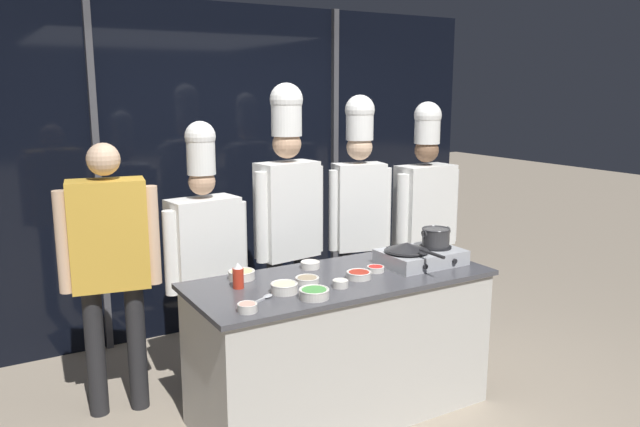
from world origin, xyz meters
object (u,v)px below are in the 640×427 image
(serving_spoon_slotted, at_px, (264,298))
(chef_line, at_px, (359,200))
(prep_bowl_noodles, at_px, (284,287))
(prep_bowl_bean_sprouts, at_px, (340,283))
(person_guest, at_px, (110,254))
(prep_bowl_shrimp, at_px, (247,307))
(prep_bowl_mushrooms, at_px, (307,279))
(portable_stove, at_px, (421,257))
(chef_sous, at_px, (288,206))
(prep_bowl_ginger, at_px, (242,274))
(squeeze_bottle_chili, at_px, (238,276))
(prep_bowl_onion, at_px, (310,264))
(prep_bowl_chili_flakes, at_px, (359,274))
(stock_pot, at_px, (436,237))
(prep_bowl_bell_pepper, at_px, (376,268))
(chef_head, at_px, (204,244))
(frying_pan, at_px, (407,247))
(chef_pastry, at_px, (425,207))
(prep_bowl_scallions, at_px, (314,293))

(serving_spoon_slotted, distance_m, chef_line, 1.55)
(prep_bowl_noodles, relative_size, serving_spoon_slotted, 0.78)
(prep_bowl_bean_sprouts, height_order, person_guest, person_guest)
(prep_bowl_shrimp, bearing_deg, prep_bowl_mushrooms, 28.08)
(portable_stove, bearing_deg, chef_sous, 126.86)
(prep_bowl_ginger, bearing_deg, squeeze_bottle_chili, -119.53)
(prep_bowl_onion, relative_size, serving_spoon_slotted, 0.62)
(prep_bowl_chili_flakes, bearing_deg, stock_pot, 4.94)
(prep_bowl_shrimp, height_order, chef_line, chef_line)
(serving_spoon_slotted, bearing_deg, prep_bowl_bell_pepper, 8.02)
(prep_bowl_mushrooms, relative_size, prep_bowl_shrimp, 1.35)
(serving_spoon_slotted, height_order, chef_head, chef_head)
(frying_pan, distance_m, chef_pastry, 1.03)
(frying_pan, bearing_deg, chef_pastry, 44.02)
(stock_pot, bearing_deg, portable_stove, -179.88)
(stock_pot, height_order, chef_line, chef_line)
(prep_bowl_scallions, distance_m, chef_line, 1.44)
(frying_pan, distance_m, prep_bowl_mushrooms, 0.72)
(serving_spoon_slotted, relative_size, person_guest, 0.12)
(prep_bowl_chili_flakes, bearing_deg, portable_stove, 6.04)
(squeeze_bottle_chili, relative_size, chef_head, 0.08)
(chef_pastry, bearing_deg, prep_bowl_onion, 16.45)
(prep_bowl_mushrooms, distance_m, person_guest, 1.22)
(frying_pan, bearing_deg, prep_bowl_shrimp, -168.94)
(chef_head, bearing_deg, chef_line, 173.80)
(serving_spoon_slotted, xyz_separation_m, chef_sous, (0.60, 0.88, 0.31))
(prep_bowl_ginger, xyz_separation_m, chef_line, (1.18, 0.50, 0.27))
(serving_spoon_slotted, height_order, chef_sous, chef_sous)
(portable_stove, xyz_separation_m, prep_bowl_scallions, (-0.94, -0.23, -0.02))
(prep_bowl_noodles, distance_m, chef_head, 0.85)
(prep_bowl_onion, height_order, person_guest, person_guest)
(portable_stove, relative_size, prep_bowl_scallions, 3.08)
(prep_bowl_bell_pepper, height_order, serving_spoon_slotted, prep_bowl_bell_pepper)
(prep_bowl_mushrooms, distance_m, chef_pastry, 1.61)
(frying_pan, bearing_deg, serving_spoon_slotted, -174.42)
(squeeze_bottle_chili, bearing_deg, prep_bowl_chili_flakes, -15.65)
(stock_pot, distance_m, prep_bowl_noodles, 1.17)
(stock_pot, bearing_deg, chef_head, 150.06)
(chef_line, bearing_deg, portable_stove, 98.37)
(prep_bowl_ginger, bearing_deg, chef_head, 97.23)
(prep_bowl_shrimp, bearing_deg, squeeze_bottle_chili, 73.53)
(prep_bowl_shrimp, bearing_deg, prep_bowl_ginger, 69.57)
(frying_pan, bearing_deg, prep_bowl_noodles, -176.17)
(chef_pastry, bearing_deg, squeeze_bottle_chili, 15.32)
(squeeze_bottle_chili, height_order, chef_line, chef_line)
(prep_bowl_ginger, bearing_deg, prep_bowl_chili_flakes, -29.48)
(chef_pastry, bearing_deg, prep_bowl_bell_pepper, 33.96)
(prep_bowl_ginger, bearing_deg, prep_bowl_mushrooms, -41.03)
(stock_pot, relative_size, squeeze_bottle_chili, 1.40)
(prep_bowl_bell_pepper, bearing_deg, prep_bowl_noodles, -173.80)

